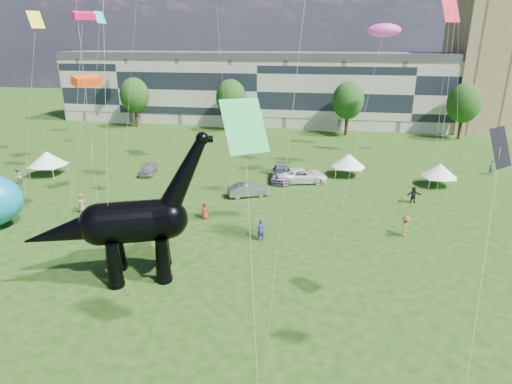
# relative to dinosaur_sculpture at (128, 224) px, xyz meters

# --- Properties ---
(ground) EXTENTS (220.00, 220.00, 0.00)m
(ground) POSITION_rel_dinosaur_sculpture_xyz_m (6.78, -3.37, -3.84)
(ground) COLOR #16330C
(ground) RESTS_ON ground
(terrace_row) EXTENTS (78.00, 11.00, 12.00)m
(terrace_row) POSITION_rel_dinosaur_sculpture_xyz_m (-1.22, 58.63, 2.16)
(terrace_row) COLOR beige
(terrace_row) RESTS_ON ground
(tree_far_left) EXTENTS (5.20, 5.20, 9.44)m
(tree_far_left) POSITION_rel_dinosaur_sculpture_xyz_m (-23.22, 49.63, 2.45)
(tree_far_left) COLOR #382314
(tree_far_left) RESTS_ON ground
(tree_mid_left) EXTENTS (5.20, 5.20, 9.44)m
(tree_mid_left) POSITION_rel_dinosaur_sculpture_xyz_m (-5.22, 49.63, 2.45)
(tree_mid_left) COLOR #382314
(tree_mid_left) RESTS_ON ground
(tree_mid_right) EXTENTS (5.20, 5.20, 9.44)m
(tree_mid_right) POSITION_rel_dinosaur_sculpture_xyz_m (14.78, 49.63, 2.45)
(tree_mid_right) COLOR #382314
(tree_mid_right) RESTS_ON ground
(tree_far_right) EXTENTS (5.20, 5.20, 9.44)m
(tree_far_right) POSITION_rel_dinosaur_sculpture_xyz_m (32.78, 49.63, 2.45)
(tree_far_right) COLOR #382314
(tree_far_right) RESTS_ON ground
(dinosaur_sculpture) EXTENTS (12.14, 6.42, 10.18)m
(dinosaur_sculpture) POSITION_rel_dinosaur_sculpture_xyz_m (0.00, 0.00, 0.00)
(dinosaur_sculpture) COLOR black
(dinosaur_sculpture) RESTS_ON ground
(car_silver) EXTENTS (2.31, 4.24, 1.37)m
(car_silver) POSITION_rel_dinosaur_sculpture_xyz_m (-8.81, 22.28, -3.16)
(car_silver) COLOR silver
(car_silver) RESTS_ON ground
(car_grey) EXTENTS (4.42, 3.10, 1.38)m
(car_grey) POSITION_rel_dinosaur_sculpture_xyz_m (4.57, 16.93, -3.15)
(car_grey) COLOR slate
(car_grey) RESTS_ON ground
(car_white) EXTENTS (6.25, 4.00, 1.60)m
(car_white) POSITION_rel_dinosaur_sculpture_xyz_m (9.59, 22.56, -3.04)
(car_white) COLOR white
(car_white) RESTS_ON ground
(car_dark) EXTENTS (2.51, 5.26, 1.48)m
(car_dark) POSITION_rel_dinosaur_sculpture_xyz_m (7.23, 22.92, -3.10)
(car_dark) COLOR #595960
(car_dark) RESTS_ON ground
(gazebo_near) EXTENTS (3.87, 3.87, 2.69)m
(gazebo_near) POSITION_rel_dinosaur_sculpture_xyz_m (14.79, 26.04, -1.95)
(gazebo_near) COLOR white
(gazebo_near) RESTS_ON ground
(gazebo_far) EXTENTS (3.96, 3.96, 2.54)m
(gazebo_far) POSITION_rel_dinosaur_sculpture_xyz_m (24.56, 24.08, -2.06)
(gazebo_far) COLOR white
(gazebo_far) RESTS_ON ground
(gazebo_left) EXTENTS (4.27, 4.27, 2.91)m
(gazebo_left) POSITION_rel_dinosaur_sculpture_xyz_m (-20.24, 19.69, -1.80)
(gazebo_left) COLOR white
(gazebo_left) RESTS_ON ground
(visitors) EXTENTS (53.80, 23.36, 1.88)m
(visitors) POSITION_rel_dinosaur_sculpture_xyz_m (5.55, 14.70, -2.97)
(visitors) COLOR #2B2B9E
(visitors) RESTS_ON ground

